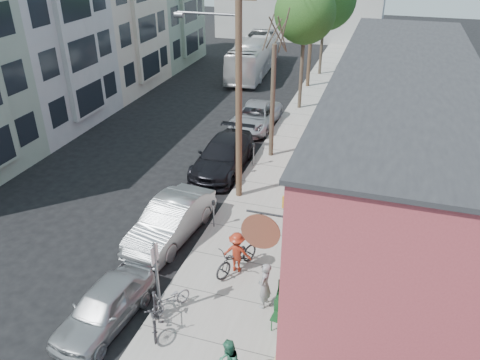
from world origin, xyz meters
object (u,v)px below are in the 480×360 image
(parking_meter_far, at_px, (254,151))
(car_2, at_px, (223,155))
(utility_pole_near, at_px, (237,85))
(parked_bike_a, at_px, (155,314))
(car_0, at_px, (105,306))
(car_3, at_px, (255,117))
(tree_leafy_mid, at_px, (305,13))
(patio_chair_a, at_px, (283,295))
(patron_grey, at_px, (265,285))
(parked_bike_b, at_px, (170,301))
(patio_chair_b, at_px, (279,317))
(bus, at_px, (254,56))
(tree_bare, at_px, (272,103))
(sign_post, at_px, (157,273))
(cyclist, at_px, (237,252))
(parking_meter_near, at_px, (214,209))
(car_1, at_px, (171,220))

(parking_meter_far, xyz_separation_m, car_2, (-1.45, -0.59, -0.18))
(parking_meter_far, height_order, utility_pole_near, utility_pole_near)
(parked_bike_a, xyz_separation_m, car_2, (-1.67, 11.10, 0.10))
(car_0, bearing_deg, car_3, 95.28)
(tree_leafy_mid, relative_size, car_2, 1.48)
(patio_chair_a, height_order, patron_grey, patron_grey)
(utility_pole_near, distance_m, car_2, 5.49)
(parked_bike_b, xyz_separation_m, car_3, (-1.80, 16.38, 0.16))
(patio_chair_b, bearing_deg, tree_leafy_mid, 106.19)
(car_0, height_order, bus, bus)
(patron_grey, bearing_deg, parked_bike_a, -51.95)
(tree_leafy_mid, bearing_deg, patio_chair_b, -80.64)
(parking_meter_far, relative_size, tree_bare, 0.21)
(sign_post, bearing_deg, patio_chair_a, 22.76)
(patron_grey, bearing_deg, patio_chair_a, 110.36)
(cyclist, height_order, parked_bike_a, cyclist)
(tree_bare, bearing_deg, cyclist, -82.92)
(parking_meter_near, relative_size, tree_leafy_mid, 0.15)
(parking_meter_far, relative_size, car_3, 0.24)
(car_1, xyz_separation_m, car_2, (-0.00, 6.34, 0.01))
(tree_bare, xyz_separation_m, parked_bike_b, (-0.20, -12.42, -2.58))
(utility_pole_near, height_order, car_2, utility_pole_near)
(parking_meter_far, xyz_separation_m, tree_leafy_mid, (0.55, 9.55, 5.39))
(patron_grey, xyz_separation_m, bus, (-8.14, 27.07, 0.49))
(cyclist, xyz_separation_m, car_1, (-3.22, 1.36, -0.14))
(patron_grey, distance_m, car_0, 5.09)
(car_1, relative_size, bus, 0.46)
(parked_bike_b, distance_m, car_0, 2.04)
(patio_chair_a, xyz_separation_m, parked_bike_b, (-3.43, -1.29, -0.04))
(tree_bare, height_order, parked_bike_a, tree_bare)
(cyclist, relative_size, parked_bike_a, 0.85)
(tree_bare, bearing_deg, car_1, -103.28)
(parked_bike_a, bearing_deg, tree_bare, 63.12)
(patron_grey, relative_size, bus, 0.16)
(sign_post, bearing_deg, parking_meter_near, 91.10)
(car_0, bearing_deg, bus, 102.16)
(utility_pole_near, relative_size, car_0, 2.51)
(cyclist, relative_size, car_1, 0.33)
(parking_meter_far, bearing_deg, parked_bike_a, -88.94)
(utility_pole_near, relative_size, car_2, 1.80)
(parked_bike_a, bearing_deg, patio_chair_a, 5.17)
(car_3, bearing_deg, patio_chair_b, -70.65)
(parked_bike_b, height_order, car_3, car_3)
(utility_pole_near, bearing_deg, car_3, 100.46)
(parking_meter_far, height_order, car_0, parking_meter_far)
(car_2, bearing_deg, car_3, 89.48)
(tree_leafy_mid, distance_m, patio_chair_b, 21.19)
(parking_meter_near, distance_m, patio_chair_a, 5.28)
(sign_post, bearing_deg, tree_bare, 87.97)
(parked_bike_b, bearing_deg, cyclist, 89.94)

